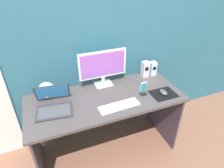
% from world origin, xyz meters
% --- Properties ---
extents(ground_plane, '(8.00, 8.00, 0.00)m').
position_xyz_m(ground_plane, '(0.00, 0.00, 0.00)').
color(ground_plane, brown).
extents(wall_back, '(6.00, 0.04, 2.50)m').
position_xyz_m(wall_back, '(0.00, 0.41, 1.25)').
color(wall_back, '#2F6378').
rests_on(wall_back, ground_plane).
extents(desk, '(1.50, 0.64, 0.73)m').
position_xyz_m(desk, '(0.00, 0.00, 0.59)').
color(desk, '#4C4343').
rests_on(desk, ground_plane).
extents(monitor, '(0.50, 0.14, 0.38)m').
position_xyz_m(monitor, '(0.06, 0.23, 0.95)').
color(monitor, white).
rests_on(monitor, desk).
extents(speaker_right, '(0.07, 0.07, 0.16)m').
position_xyz_m(speaker_right, '(0.66, 0.23, 0.81)').
color(speaker_right, silver).
rests_on(speaker_right, desk).
extents(speaker_near_monitor, '(0.07, 0.08, 0.18)m').
position_xyz_m(speaker_near_monitor, '(0.56, 0.23, 0.82)').
color(speaker_near_monitor, silver).
rests_on(speaker_near_monitor, desk).
extents(laptop, '(0.34, 0.34, 0.21)m').
position_xyz_m(laptop, '(-0.48, 0.01, 0.78)').
color(laptop, '#373237').
rests_on(laptop, desk).
extents(fishbowl, '(0.16, 0.16, 0.16)m').
position_xyz_m(fishbowl, '(-0.52, 0.21, 0.81)').
color(fishbowl, silver).
rests_on(fishbowl, desk).
extents(keyboard_external, '(0.38, 0.13, 0.01)m').
position_xyz_m(keyboard_external, '(0.07, -0.17, 0.74)').
color(keyboard_external, white).
rests_on(keyboard_external, desk).
extents(mousepad, '(0.25, 0.20, 0.00)m').
position_xyz_m(mousepad, '(0.56, -0.15, 0.74)').
color(mousepad, black).
rests_on(mousepad, desk).
extents(mouse, '(0.07, 0.10, 0.04)m').
position_xyz_m(mouse, '(0.56, -0.15, 0.76)').
color(mouse, '#544E4B').
rests_on(mouse, mousepad).
extents(phone_in_dock, '(0.06, 0.05, 0.14)m').
position_xyz_m(phone_in_dock, '(0.36, -0.08, 0.78)').
color(phone_in_dock, black).
rests_on(phone_in_dock, desk).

